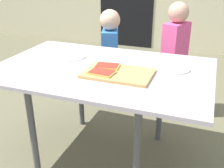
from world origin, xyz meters
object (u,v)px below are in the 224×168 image
object	(u,v)px
pizza_slice_far_left	(107,66)
child_left	(110,52)
plate_white_left	(72,57)
child_right	(175,52)
dining_table	(102,77)
pizza_slice_near_left	(102,72)
plate_white_right	(174,68)
cutting_board	(118,73)

from	to	relation	value
pizza_slice_far_left	child_left	distance (m)	0.86
plate_white_left	child_right	bearing A→B (deg)	48.66
child_left	child_right	size ratio (longest dim) A/B	0.92
dining_table	pizza_slice_far_left	bearing A→B (deg)	-24.10
pizza_slice_far_left	child_right	world-z (taller)	child_right
pizza_slice_near_left	plate_white_right	distance (m)	0.47
plate_white_right	child_left	xyz separation A→B (m)	(-0.68, 0.64, -0.15)
plate_white_right	child_left	bearing A→B (deg)	136.64
cutting_board	child_left	xyz separation A→B (m)	(-0.38, 0.85, -0.15)
cutting_board	dining_table	bearing A→B (deg)	151.03
pizza_slice_near_left	child_left	size ratio (longest dim) A/B	0.17
pizza_slice_far_left	child_left	world-z (taller)	child_left
child_left	pizza_slice_near_left	bearing A→B (deg)	-72.29
cutting_board	child_left	world-z (taller)	child_left
cutting_board	plate_white_right	size ratio (longest dim) A/B	2.02
dining_table	pizza_slice_far_left	xyz separation A→B (m)	(0.04, -0.02, 0.09)
pizza_slice_near_left	plate_white_left	world-z (taller)	pizza_slice_near_left
child_right	dining_table	bearing A→B (deg)	-112.52
child_right	plate_white_right	bearing A→B (deg)	-82.53
cutting_board	pizza_slice_near_left	distance (m)	0.10
cutting_board	pizza_slice_near_left	xyz separation A→B (m)	(-0.09, -0.06, 0.02)
child_left	child_right	bearing A→B (deg)	5.96
cutting_board	child_right	world-z (taller)	child_right
pizza_slice_far_left	dining_table	bearing A→B (deg)	155.90
cutting_board	pizza_slice_far_left	bearing A→B (deg)	148.93
pizza_slice_far_left	plate_white_left	bearing A→B (deg)	156.75
plate_white_right	child_right	bearing A→B (deg)	97.47
plate_white_right	child_left	size ratio (longest dim) A/B	0.22
dining_table	child_right	distance (m)	0.91
plate_white_left	child_right	distance (m)	0.96
plate_white_left	pizza_slice_near_left	bearing A→B (deg)	-37.16
pizza_slice_near_left	child_right	bearing A→B (deg)	73.09
dining_table	pizza_slice_near_left	bearing A→B (deg)	-68.67
plate_white_left	child_left	distance (m)	0.68
pizza_slice_far_left	child_left	size ratio (longest dim) A/B	0.18
plate_white_left	plate_white_right	distance (m)	0.72
cutting_board	plate_white_right	world-z (taller)	cutting_board
pizza_slice_near_left	child_left	bearing A→B (deg)	107.71
cutting_board	pizza_slice_far_left	xyz separation A→B (m)	(-0.09, 0.06, 0.02)
cutting_board	pizza_slice_near_left	bearing A→B (deg)	-145.95
cutting_board	plate_white_left	world-z (taller)	cutting_board
pizza_slice_far_left	plate_white_right	size ratio (longest dim) A/B	0.82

